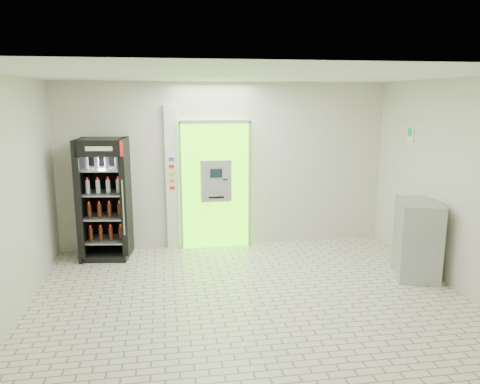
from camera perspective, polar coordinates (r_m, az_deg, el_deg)
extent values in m
plane|color=beige|center=(6.60, 1.27, -12.93)|extent=(6.00, 6.00, 0.00)
plane|color=beige|center=(8.57, -1.78, 3.26)|extent=(6.00, 0.00, 6.00)
plane|color=beige|center=(3.79, 8.43, -7.63)|extent=(6.00, 0.00, 6.00)
plane|color=beige|center=(6.32, -26.49, -0.97)|extent=(0.00, 5.00, 5.00)
plane|color=beige|center=(7.30, 25.13, 0.71)|extent=(0.00, 5.00, 5.00)
plane|color=white|center=(6.01, 1.40, 14.06)|extent=(6.00, 6.00, 0.00)
cube|color=#5CF304|center=(8.53, -3.03, 0.83)|extent=(1.20, 0.12, 2.30)
cube|color=gray|center=(8.33, -3.06, 8.54)|extent=(1.28, 0.04, 0.06)
cube|color=gray|center=(8.42, -7.25, 0.61)|extent=(0.04, 0.04, 2.30)
cube|color=gray|center=(8.56, 1.21, 0.87)|extent=(0.04, 0.04, 2.30)
cube|color=black|center=(8.64, -2.29, -3.46)|extent=(0.62, 0.01, 0.67)
cube|color=black|center=(8.33, -5.39, 6.30)|extent=(0.22, 0.01, 0.18)
cube|color=#999CA0|center=(8.41, -2.96, 1.36)|extent=(0.55, 0.12, 0.75)
cube|color=black|center=(8.32, -2.92, 2.30)|extent=(0.22, 0.01, 0.16)
cube|color=gray|center=(8.37, -2.90, 0.41)|extent=(0.16, 0.01, 0.12)
cube|color=black|center=(8.36, -1.82, 1.52)|extent=(0.09, 0.01, 0.02)
cube|color=black|center=(8.40, -2.89, -0.66)|extent=(0.28, 0.01, 0.03)
cube|color=silver|center=(8.48, -8.31, 1.68)|extent=(0.22, 0.10, 2.60)
cube|color=#193FB2|center=(8.37, -8.37, 3.98)|extent=(0.09, 0.01, 0.06)
cube|color=red|center=(8.39, -8.34, 3.10)|extent=(0.09, 0.01, 0.06)
cube|color=yellow|center=(8.41, -8.32, 2.22)|extent=(0.09, 0.01, 0.06)
cube|color=orange|center=(8.43, -8.29, 1.35)|extent=(0.09, 0.01, 0.06)
cube|color=red|center=(8.45, -8.27, 0.48)|extent=(0.09, 0.01, 0.06)
cube|color=black|center=(8.28, -16.18, -0.81)|extent=(0.86, 0.80, 2.06)
cube|color=black|center=(8.60, -15.94, -0.35)|extent=(0.77, 0.16, 2.06)
cube|color=red|center=(7.80, -16.84, 5.08)|extent=(0.75, 0.11, 0.25)
cube|color=white|center=(7.80, -16.84, 5.07)|extent=(0.43, 0.06, 0.07)
cube|color=black|center=(8.54, -15.81, -7.22)|extent=(0.86, 0.80, 0.10)
cylinder|color=gray|center=(7.91, -14.05, -1.88)|extent=(0.03, 0.03, 0.93)
cube|color=gray|center=(8.46, -15.91, -5.57)|extent=(0.72, 0.68, 0.02)
cube|color=gray|center=(8.35, -16.06, -2.87)|extent=(0.72, 0.68, 0.02)
cube|color=gray|center=(8.26, -16.22, -0.11)|extent=(0.72, 0.68, 0.02)
cube|color=gray|center=(8.19, -16.38, 2.71)|extent=(0.72, 0.68, 0.02)
cube|color=#999CA0|center=(7.72, 20.79, -5.35)|extent=(0.85, 1.03, 1.18)
cube|color=gray|center=(7.56, 18.85, -5.10)|extent=(0.29, 0.82, 0.01)
cube|color=white|center=(8.40, 20.05, 6.66)|extent=(0.02, 0.22, 0.26)
cube|color=#0C8630|center=(8.39, 20.00, 6.86)|extent=(0.00, 0.14, 0.14)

